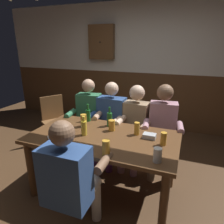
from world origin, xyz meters
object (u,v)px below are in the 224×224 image
Objects in this scene: person_1 at (110,120)px; person_2 at (134,124)px; person_3 at (162,126)px; bottle_2 at (110,119)px; pint_glass_0 at (163,139)px; person_0 at (88,117)px; pint_glass_1 at (84,120)px; bottle_1 at (88,115)px; wall_dart_cabinet at (101,42)px; pint_glass_4 at (106,148)px; pint_glass_5 at (137,129)px; pint_glass_2 at (112,125)px; plate_0 at (58,136)px; chair_empty_far_end at (56,119)px; person_4 at (70,177)px; dining_table at (103,144)px; condiment_caddy at (149,136)px; pint_glass_3 at (157,155)px; bottle_0 at (84,127)px.

person_1 is 1.02× the size of person_2.
person_1 is at bearing -7.13° from person_3.
bottle_2 reaches higher than pint_glass_0.
person_0 is 0.58m from pint_glass_1.
person_1 is 0.41m from bottle_1.
bottle_2 is 2.33m from wall_dart_cabinet.
pint_glass_4 is 1.07× the size of pint_glass_5.
person_1 is 0.58m from pint_glass_2.
pint_glass_5 is at bearing -18.90° from bottle_2.
pint_glass_2 is (-0.54, -0.51, 0.13)m from person_3.
pint_glass_2 is (0.38, 0.01, -0.01)m from pint_glass_1.
person_1 reaches higher than plate_0.
wall_dart_cabinet is at bearing -159.10° from chair_empty_far_end.
person_3 is 1.78× the size of wall_dart_cabinet.
person_4 reaches higher than bottle_1.
plate_0 reaches higher than dining_table.
chair_empty_far_end is 6.35× the size of pint_glass_0.
condiment_caddy reaches higher than plate_0.
person_1 is 0.38m from person_2.
pint_glass_0 is at bearing 1.96° from dining_table.
person_0 is 5.27× the size of bottle_1.
pint_glass_5 is (0.81, 0.39, 0.07)m from plate_0.
person_4 is (0.19, -1.38, -0.01)m from person_1.
bottle_1 is (-0.37, 1.05, 0.17)m from person_4.
pint_glass_2 is at bearing 96.52° from chair_empty_far_end.
pint_glass_2 is 0.88× the size of pint_glass_5.
pint_glass_5 is (0.35, 0.86, 0.16)m from person_4.
person_0 reaches higher than pint_glass_1.
bottle_2 is at bearing 109.36° from pint_glass_4.
pint_glass_0 is (0.16, -0.11, 0.04)m from condiment_caddy.
person_0 is at bearing 143.75° from bottle_2.
wall_dart_cabinet is at bearing 116.74° from pint_glass_2.
chair_empty_far_end is at bearing 157.27° from pint_glass_0.
pint_glass_1 is at bearing 104.38° from person_0.
pint_glass_3 is 0.84× the size of pint_glass_4.
dining_table is 0.69m from pint_glass_0.
person_0 is at bearing 152.51° from condiment_caddy.
person_4 is 1.01m from bottle_2.
pint_glass_0 is 0.65m from pint_glass_2.
chair_empty_far_end is (-1.10, 0.16, -0.20)m from person_1.
wall_dart_cabinet is (-0.80, 1.53, 1.11)m from person_1.
bottle_0 reaches higher than pint_glass_1.
wall_dart_cabinet is at bearing -51.66° from person_3.
person_4 reaches higher than pint_glass_0.
bottle_2 is 1.87× the size of pint_glass_3.
person_3 is 2.45m from wall_dart_cabinet.
plate_0 is at bearing -141.97° from pint_glass_2.
dining_table is at bearing 42.69° from person_3.
person_2 reaches higher than bottle_0.
pint_glass_3 is 3.18m from wall_dart_cabinet.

